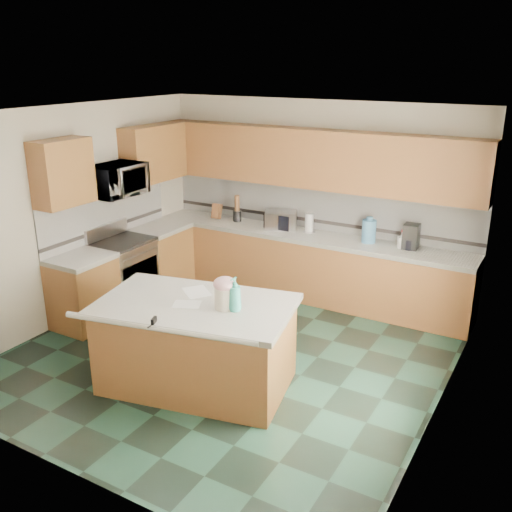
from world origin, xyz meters
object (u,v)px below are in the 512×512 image
Objects in this scene: island_top at (195,306)px; coffee_maker at (411,236)px; island_base at (197,347)px; knife_block at (217,211)px; toaster_oven at (281,220)px; treat_jar at (225,298)px; soap_bottle_island at (235,294)px.

coffee_maker reaches higher than island_top.
knife_block reaches higher than island_base.
toaster_oven is 1.35× the size of coffee_maker.
knife_block reaches higher than treat_jar.
knife_block is (-1.87, 2.68, 0.00)m from treat_jar.
soap_bottle_island is at bearing 4.00° from treat_jar.
treat_jar reaches higher than island_base.
island_top is at bearing -65.88° from knife_block.
soap_bottle_island reaches higher than island_base.
treat_jar is 2.79m from toaster_oven.
toaster_oven reaches higher than island_top.
toaster_oven reaches higher than knife_block.
toaster_oven is (-0.90, 2.68, -0.04)m from soap_bottle_island.
island_top is at bearing -171.67° from soap_bottle_island.
coffee_maker is (1.38, 2.76, 0.65)m from island_base.
soap_bottle_island is at bearing -58.92° from knife_block.
island_top is 4.46× the size of toaster_oven.
island_base is at bearing -103.76° from toaster_oven.
island_base is at bearing 0.00° from island_top.
coffee_maker is (1.84, 0.03, 0.03)m from toaster_oven.
coffee_maker is (1.38, 2.76, 0.19)m from island_top.
island_base is at bearing -171.67° from soap_bottle_island.
soap_bottle_island is 1.50× the size of knife_block.
island_base is 2.84m from toaster_oven.
soap_bottle_island is at bearing -112.31° from coffee_maker.
toaster_oven is (-0.79, 2.68, 0.02)m from treat_jar.
knife_block is (-1.55, 2.73, 0.60)m from island_base.
coffee_maker reaches higher than knife_block.
toaster_oven is at bearing 112.75° from treat_jar.
treat_jar is at bearing -2.66° from island_top.
island_base is at bearing -119.72° from coffee_maker.
treat_jar is (0.32, 0.05, 0.14)m from island_top.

